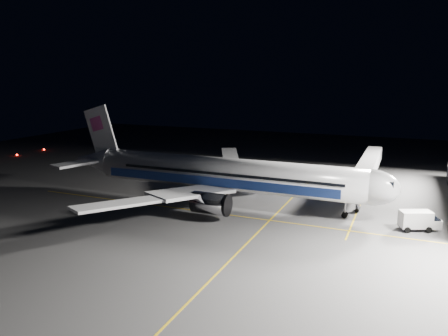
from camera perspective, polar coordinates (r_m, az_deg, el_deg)
ground at (r=77.17m, az=0.18°, el=-4.59°), size 200.00×200.00×0.00m
guide_line_main at (r=74.04m, az=7.37°, el=-5.41°), size 0.25×80.00×0.01m
guide_line_cross at (r=71.92m, az=-1.68°, el=-5.84°), size 70.00×0.25×0.01m
guide_line_side at (r=81.49m, az=17.48°, el=-4.26°), size 0.25×40.00×0.01m
airliner at (r=76.27m, az=-0.56°, el=-0.78°), size 61.48×54.22×16.64m
jet_bridge at (r=88.23m, az=18.20°, el=-0.02°), size 3.60×34.40×6.30m
service_truck at (r=69.52m, az=24.12°, el=-6.22°), size 6.05×4.30×2.89m
baggage_tug at (r=89.88m, az=4.61°, el=-1.71°), size 2.67×2.27×1.75m
safety_cone_a at (r=90.60m, az=1.25°, el=-1.89°), size 0.41×0.41×0.61m
safety_cone_b at (r=89.16m, az=0.09°, el=-2.12°), size 0.39×0.39×0.59m
safety_cone_c at (r=92.48m, az=-0.89°, el=-1.61°), size 0.39×0.39×0.59m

